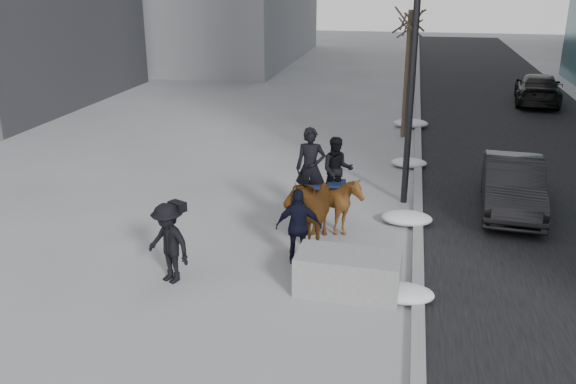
% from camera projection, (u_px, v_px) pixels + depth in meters
% --- Properties ---
extents(ground, '(120.00, 120.00, 0.00)m').
position_uv_depth(ground, '(277.00, 275.00, 13.23)').
color(ground, gray).
rests_on(ground, ground).
extents(road, '(8.00, 90.00, 0.01)m').
position_uv_depth(road, '(535.00, 162.00, 21.16)').
color(road, black).
rests_on(road, ground).
extents(curb, '(0.25, 90.00, 0.12)m').
position_uv_depth(curb, '(418.00, 154.00, 21.88)').
color(curb, gray).
rests_on(curb, ground).
extents(planter, '(2.15, 1.15, 0.84)m').
position_uv_depth(planter, '(348.00, 273.00, 12.41)').
color(planter, gray).
rests_on(planter, ground).
extents(car_near, '(1.88, 4.49, 1.44)m').
position_uv_depth(car_near, '(513.00, 185.00, 16.65)').
color(car_near, black).
rests_on(car_near, ground).
extents(car_far, '(2.74, 5.39, 1.50)m').
position_uv_depth(car_far, '(538.00, 89.00, 30.41)').
color(car_far, black).
rests_on(car_far, ground).
extents(tree_near, '(1.20, 1.20, 5.44)m').
position_uv_depth(tree_near, '(407.00, 68.00, 23.53)').
color(tree_near, '#382721').
rests_on(tree_near, ground).
extents(tree_far, '(1.20, 1.20, 4.44)m').
position_uv_depth(tree_far, '(409.00, 59.00, 29.85)').
color(tree_far, '#362820').
rests_on(tree_far, ground).
extents(mounted_left, '(1.18, 2.26, 2.83)m').
position_uv_depth(mounted_left, '(309.00, 202.00, 14.49)').
color(mounted_left, '#533110').
rests_on(mounted_left, ground).
extents(mounted_right, '(1.53, 1.66, 2.44)m').
position_uv_depth(mounted_right, '(336.00, 195.00, 15.13)').
color(mounted_right, '#46260E').
rests_on(mounted_right, ground).
extents(feeder, '(1.08, 0.93, 1.75)m').
position_uv_depth(feeder, '(299.00, 227.00, 13.52)').
color(feeder, black).
rests_on(feeder, ground).
extents(camera_crew, '(1.30, 1.08, 1.75)m').
position_uv_depth(camera_crew, '(168.00, 243.00, 12.69)').
color(camera_crew, black).
rests_on(camera_crew, ground).
extents(lamppost, '(0.25, 1.25, 9.09)m').
position_uv_depth(lamppost, '(416.00, 22.00, 15.71)').
color(lamppost, black).
rests_on(lamppost, ground).
extents(snow_piles, '(1.45, 15.67, 0.37)m').
position_uv_depth(snow_piles, '(409.00, 174.00, 19.32)').
color(snow_piles, silver).
rests_on(snow_piles, ground).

